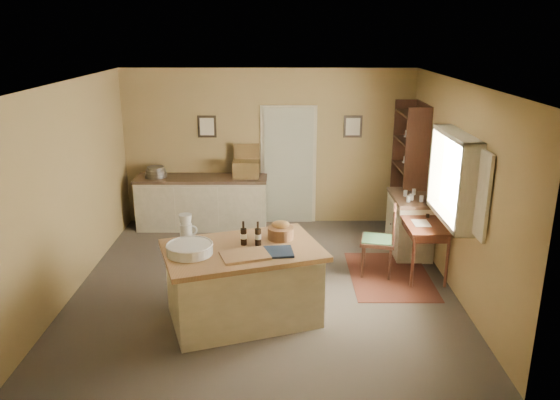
# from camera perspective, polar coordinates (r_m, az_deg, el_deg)

# --- Properties ---
(ground) EXTENTS (5.00, 5.00, 0.00)m
(ground) POSITION_cam_1_polar(r_m,az_deg,el_deg) (7.57, -1.58, -8.57)
(ground) COLOR #4C443A
(ground) RESTS_ON ground
(wall_back) EXTENTS (5.00, 0.10, 2.70)m
(wall_back) POSITION_cam_1_polar(r_m,az_deg,el_deg) (9.51, -1.22, 5.50)
(wall_back) COLOR olive
(wall_back) RESTS_ON ground
(wall_front) EXTENTS (5.00, 0.10, 2.70)m
(wall_front) POSITION_cam_1_polar(r_m,az_deg,el_deg) (4.74, -2.58, -7.19)
(wall_front) COLOR olive
(wall_front) RESTS_ON ground
(wall_left) EXTENTS (0.10, 5.00, 2.70)m
(wall_left) POSITION_cam_1_polar(r_m,az_deg,el_deg) (7.58, -20.91, 1.22)
(wall_left) COLOR olive
(wall_left) RESTS_ON ground
(wall_right) EXTENTS (0.10, 5.00, 2.70)m
(wall_right) POSITION_cam_1_polar(r_m,az_deg,el_deg) (7.44, 17.96, 1.22)
(wall_right) COLOR olive
(wall_right) RESTS_ON ground
(ceiling) EXTENTS (5.00, 5.00, 0.00)m
(ceiling) POSITION_cam_1_polar(r_m,az_deg,el_deg) (6.83, -1.77, 12.23)
(ceiling) COLOR silver
(ceiling) RESTS_ON wall_back
(door) EXTENTS (0.97, 0.06, 2.11)m
(door) POSITION_cam_1_polar(r_m,az_deg,el_deg) (9.54, 0.89, 3.73)
(door) COLOR #A6A68D
(door) RESTS_ON ground
(framed_prints) EXTENTS (2.82, 0.02, 0.38)m
(framed_prints) POSITION_cam_1_polar(r_m,az_deg,el_deg) (9.41, -0.01, 7.68)
(framed_prints) COLOR black
(framed_prints) RESTS_ON ground
(window) EXTENTS (0.25, 1.99, 1.12)m
(window) POSITION_cam_1_polar(r_m,az_deg,el_deg) (7.18, 17.99, 2.30)
(window) COLOR beige
(window) RESTS_ON ground
(work_island) EXTENTS (2.06, 1.67, 1.20)m
(work_island) POSITION_cam_1_polar(r_m,az_deg,el_deg) (6.50, -3.97, -8.50)
(work_island) COLOR beige
(work_island) RESTS_ON ground
(sideboard) EXTENTS (2.24, 0.64, 1.18)m
(sideboard) POSITION_cam_1_polar(r_m,az_deg,el_deg) (9.53, -8.07, -0.04)
(sideboard) COLOR beige
(sideboard) RESTS_ON ground
(rug) EXTENTS (1.10, 1.60, 0.01)m
(rug) POSITION_cam_1_polar(r_m,az_deg,el_deg) (7.90, 11.38, -7.75)
(rug) COLOR #491C16
(rug) RESTS_ON ground
(writing_desk) EXTENTS (0.54, 0.88, 0.82)m
(writing_desk) POSITION_cam_1_polar(r_m,az_deg,el_deg) (7.80, 14.83, -3.05)
(writing_desk) COLOR #3C1C11
(writing_desk) RESTS_ON ground
(desk_chair) EXTENTS (0.55, 0.55, 0.99)m
(desk_chair) POSITION_cam_1_polar(r_m,az_deg,el_deg) (7.74, 10.17, -4.25)
(desk_chair) COLOR black
(desk_chair) RESTS_ON ground
(right_cabinet) EXTENTS (0.57, 1.01, 0.99)m
(right_cabinet) POSITION_cam_1_polar(r_m,az_deg,el_deg) (8.63, 13.38, -2.42)
(right_cabinet) COLOR beige
(right_cabinet) RESTS_ON ground
(shelving_unit) EXTENTS (0.37, 0.99, 2.20)m
(shelving_unit) POSITION_cam_1_polar(r_m,az_deg,el_deg) (9.19, 13.57, 2.97)
(shelving_unit) COLOR black
(shelving_unit) RESTS_ON ground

